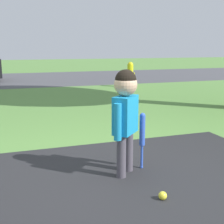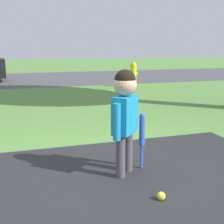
{
  "view_description": "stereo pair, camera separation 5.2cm",
  "coord_description": "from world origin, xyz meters",
  "px_view_note": "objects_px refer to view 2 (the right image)",
  "views": [
    {
      "loc": [
        -1.02,
        -2.85,
        1.28
      ],
      "look_at": [
        0.09,
        0.33,
        0.57
      ],
      "focal_mm": 50.0,
      "sensor_mm": 36.0,
      "label": 1
    },
    {
      "loc": [
        -0.97,
        -2.87,
        1.28
      ],
      "look_at": [
        0.09,
        0.33,
        0.57
      ],
      "focal_mm": 50.0,
      "sensor_mm": 36.0,
      "label": 2
    }
  ],
  "objects_px": {
    "child": "(125,108)",
    "fire_hydrant": "(133,75)",
    "baseball_bat": "(142,133)",
    "sports_ball": "(161,196)"
  },
  "relations": [
    {
      "from": "baseball_bat",
      "to": "fire_hydrant",
      "type": "xyz_separation_m",
      "value": [
        2.52,
        6.41,
        -0.0
      ]
    },
    {
      "from": "baseball_bat",
      "to": "sports_ball",
      "type": "relative_size",
      "value": 8.23
    },
    {
      "from": "child",
      "to": "baseball_bat",
      "type": "xyz_separation_m",
      "value": [
        0.22,
        0.08,
        -0.3
      ]
    },
    {
      "from": "sports_ball",
      "to": "fire_hydrant",
      "type": "relative_size",
      "value": 0.09
    },
    {
      "from": "sports_ball",
      "to": "child",
      "type": "bearing_deg",
      "value": 99.31
    },
    {
      "from": "baseball_bat",
      "to": "sports_ball",
      "type": "height_order",
      "value": "baseball_bat"
    },
    {
      "from": "fire_hydrant",
      "to": "baseball_bat",
      "type": "bearing_deg",
      "value": -111.49
    },
    {
      "from": "sports_ball",
      "to": "fire_hydrant",
      "type": "xyz_separation_m",
      "value": [
        2.64,
        7.11,
        0.36
      ]
    },
    {
      "from": "child",
      "to": "fire_hydrant",
      "type": "xyz_separation_m",
      "value": [
        2.75,
        6.49,
        -0.3
      ]
    },
    {
      "from": "child",
      "to": "sports_ball",
      "type": "height_order",
      "value": "child"
    }
  ]
}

